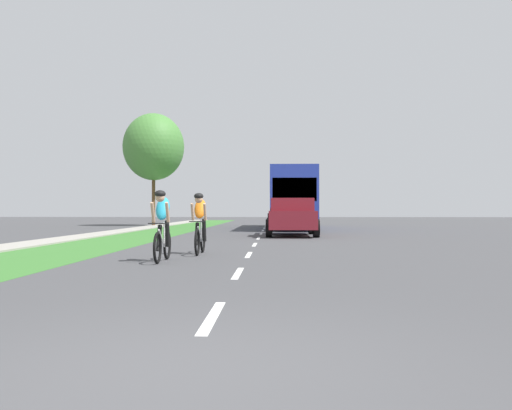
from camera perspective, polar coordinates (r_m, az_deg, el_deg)
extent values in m
plane|color=#424244|center=(23.86, 0.41, -3.26)|extent=(120.00, 120.00, 0.00)
cube|color=#38722D|center=(24.56, -11.77, -3.16)|extent=(2.99, 70.00, 0.01)
cube|color=#9E998E|center=(25.18, -16.68, -3.08)|extent=(1.45, 70.00, 0.10)
cube|color=white|center=(5.98, -4.61, -11.60)|extent=(0.12, 1.80, 0.01)
cube|color=white|center=(9.92, -1.91, -7.16)|extent=(0.12, 1.80, 0.01)
cube|color=white|center=(13.89, -0.77, -5.24)|extent=(0.12, 1.80, 0.01)
cube|color=white|center=(17.87, -0.14, -4.18)|extent=(0.12, 1.80, 0.01)
cube|color=white|center=(21.87, 0.26, -3.50)|extent=(0.12, 1.80, 0.01)
cube|color=white|center=(25.86, 0.53, -3.04)|extent=(0.12, 1.80, 0.01)
cube|color=white|center=(29.85, 0.73, -2.69)|extent=(0.12, 1.80, 0.01)
cube|color=white|center=(33.85, 0.89, -2.43)|extent=(0.12, 1.80, 0.01)
cube|color=white|center=(37.85, 1.01, -2.23)|extent=(0.12, 1.80, 0.01)
cube|color=white|center=(41.85, 1.11, -2.06)|extent=(0.12, 1.80, 0.01)
cube|color=white|center=(45.84, 1.19, -1.92)|extent=(0.12, 1.80, 0.01)
cube|color=white|center=(49.84, 1.26, -1.81)|extent=(0.12, 1.80, 0.01)
cube|color=white|center=(53.84, 1.31, -1.71)|extent=(0.12, 1.80, 0.01)
torus|color=black|center=(12.78, -9.31, -4.14)|extent=(0.06, 0.68, 0.68)
torus|color=black|center=(11.77, -10.31, -4.45)|extent=(0.06, 0.68, 0.68)
cylinder|color=silver|center=(12.17, -9.88, -3.47)|extent=(0.04, 0.59, 0.43)
cylinder|color=silver|center=(12.44, -9.62, -2.95)|extent=(0.04, 0.04, 0.55)
cylinder|color=silver|center=(12.20, -9.83, -1.92)|extent=(0.03, 0.55, 0.03)
cylinder|color=black|center=(11.76, -10.28, -1.92)|extent=(0.42, 0.02, 0.02)
ellipsoid|color=#26A5CC|center=(12.27, -9.76, -0.37)|extent=(0.30, 0.54, 0.63)
sphere|color=tan|center=(12.00, -10.03, 0.78)|extent=(0.20, 0.20, 0.20)
ellipsoid|color=black|center=(12.00, -10.03, 1.16)|extent=(0.24, 0.28, 0.16)
cylinder|color=tan|center=(12.03, -10.78, -0.74)|extent=(0.07, 0.26, 0.45)
cylinder|color=tan|center=(11.96, -9.29, -0.75)|extent=(0.07, 0.26, 0.45)
cylinder|color=black|center=(12.38, -10.14, -3.42)|extent=(0.10, 0.30, 0.60)
cylinder|color=black|center=(12.29, -9.28, -2.98)|extent=(0.10, 0.25, 0.61)
torus|color=black|center=(14.70, -5.61, -3.66)|extent=(0.06, 0.68, 0.68)
torus|color=black|center=(13.68, -6.19, -3.90)|extent=(0.06, 0.68, 0.68)
cylinder|color=#A5A8AD|center=(14.08, -5.95, -3.07)|extent=(0.04, 0.59, 0.43)
cylinder|color=#A5A8AD|center=(14.35, -5.79, -2.62)|extent=(0.04, 0.04, 0.55)
cylinder|color=#A5A8AD|center=(14.12, -5.92, -1.72)|extent=(0.03, 0.55, 0.03)
cylinder|color=black|center=(13.67, -6.18, -1.72)|extent=(0.42, 0.02, 0.02)
ellipsoid|color=orange|center=(14.19, -5.88, -0.39)|extent=(0.30, 0.54, 0.63)
sphere|color=tan|center=(13.91, -6.04, 0.60)|extent=(0.20, 0.20, 0.20)
ellipsoid|color=black|center=(13.91, -6.04, 0.93)|extent=(0.24, 0.28, 0.16)
cylinder|color=tan|center=(13.93, -6.69, -0.71)|extent=(0.07, 0.26, 0.45)
cylinder|color=tan|center=(13.89, -5.38, -0.71)|extent=(0.07, 0.26, 0.45)
cylinder|color=black|center=(14.29, -6.23, -3.03)|extent=(0.10, 0.30, 0.60)
cylinder|color=black|center=(14.21, -5.46, -2.64)|extent=(0.10, 0.25, 0.61)
cube|color=maroon|center=(24.07, 3.74, -1.52)|extent=(1.96, 5.10, 0.76)
cube|color=maroon|center=(23.30, 3.80, -0.08)|extent=(1.80, 1.78, 0.64)
cube|color=#1E2833|center=(22.59, 3.85, -0.12)|extent=(1.67, 0.08, 0.52)
cube|color=maroon|center=(25.08, 1.61, -0.79)|extent=(0.08, 2.80, 0.40)
cube|color=maroon|center=(25.13, 5.73, -0.79)|extent=(0.08, 2.80, 0.40)
cube|color=maroon|center=(26.58, 3.58, -0.78)|extent=(1.80, 0.08, 0.40)
cylinder|color=black|center=(22.54, 1.37, -2.46)|extent=(0.26, 0.76, 0.76)
cylinder|color=black|center=(22.60, 6.35, -2.45)|extent=(0.26, 0.76, 0.76)
cylinder|color=black|center=(25.60, 1.45, -2.22)|extent=(0.26, 0.76, 0.76)
cylinder|color=black|center=(25.65, 5.83, -2.21)|extent=(0.26, 0.76, 0.76)
cube|color=#23389E|center=(33.36, 3.71, 0.85)|extent=(2.50, 11.60, 3.10)
cube|color=#1E2833|center=(33.37, 3.71, 1.53)|extent=(2.52, 10.67, 0.64)
cube|color=#1E2833|center=(27.60, 4.07, 1.64)|extent=(2.25, 0.06, 1.20)
cylinder|color=black|center=(29.57, 1.51, -1.79)|extent=(0.28, 0.96, 0.96)
cylinder|color=black|center=(29.66, 6.35, -1.79)|extent=(0.28, 0.96, 0.96)
cylinder|color=black|center=(36.53, 1.61, -1.54)|extent=(0.28, 0.96, 0.96)
cylinder|color=black|center=(36.60, 5.53, -1.54)|extent=(0.28, 0.96, 0.96)
cylinder|color=brown|center=(39.10, -10.71, 0.68)|extent=(0.24, 0.24, 3.88)
ellipsoid|color=#478438|center=(39.35, -10.70, 6.02)|extent=(4.31, 4.31, 4.74)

